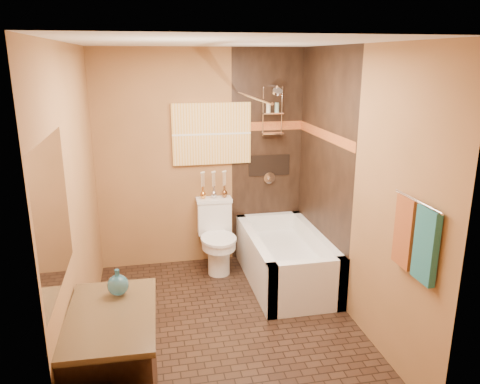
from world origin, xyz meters
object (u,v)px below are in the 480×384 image
object	(u,v)px
toilet	(217,236)
vanity	(114,368)
bathtub	(285,262)
sunset_painting	(212,134)

from	to	relation	value
toilet	vanity	distance (m)	2.44
bathtub	toilet	xyz separation A→B (m)	(-0.68, 0.46, 0.19)
sunset_painting	toilet	world-z (taller)	sunset_painting
toilet	vanity	xyz separation A→B (m)	(-1.04, -2.21, -0.00)
bathtub	toilet	bearing A→B (deg)	146.25
toilet	bathtub	bearing A→B (deg)	-32.67
sunset_painting	bathtub	size ratio (longest dim) A/B	0.60
sunset_painting	bathtub	xyz separation A→B (m)	(0.68, -0.73, -1.33)
sunset_painting	bathtub	world-z (taller)	sunset_painting
bathtub	vanity	bearing A→B (deg)	-134.58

